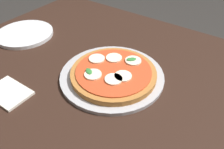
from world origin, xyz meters
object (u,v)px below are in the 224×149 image
Objects in this scene: serving_tray at (112,75)px; napkin at (8,93)px; dining_table at (127,101)px; pizza at (113,73)px; plate_white at (25,34)px.

serving_tray reaches higher than napkin.
dining_table is 10.37× the size of napkin.
dining_table is 5.02× the size of pizza.
dining_table is at bearing -155.92° from serving_tray.
pizza is at bearing 156.53° from serving_tray.
pizza is (-0.01, 0.00, 0.02)m from serving_tray.
plate_white is at bearing -45.62° from napkin.
dining_table is 5.90× the size of plate_white.
serving_tray is 1.23× the size of pizza.
napkin is (0.20, 0.24, -0.00)m from serving_tray.
napkin is at bearing 48.14° from pizza.
pizza reaches higher than serving_tray.
dining_table is at bearing -178.67° from plate_white.
serving_tray is 0.02m from pizza.
napkin is (0.21, 0.24, -0.02)m from pizza.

